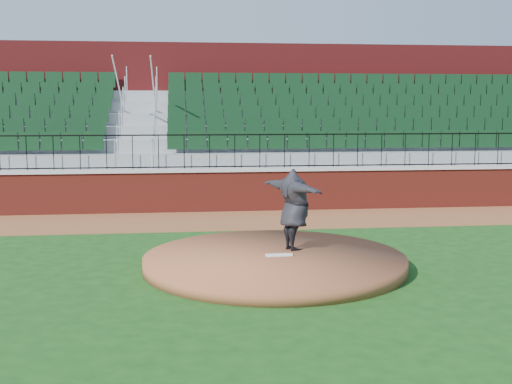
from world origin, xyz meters
TOP-DOWN VIEW (x-y plane):
  - ground at (0.00, 0.00)m, footprint 90.00×90.00m
  - warning_track at (0.00, 5.40)m, footprint 34.00×3.20m
  - field_wall at (0.00, 7.00)m, footprint 34.00×0.35m
  - wall_cap at (0.00, 7.00)m, footprint 34.00×0.45m
  - wall_railing at (0.00, 7.00)m, footprint 34.00×0.05m
  - seating_stands at (0.00, 9.72)m, footprint 34.00×5.10m
  - concourse_wall at (0.00, 12.52)m, footprint 34.00×0.50m
  - pitchers_mound at (0.19, -0.02)m, footprint 5.12×5.12m
  - pitching_rubber at (0.27, -0.09)m, footprint 0.52×0.15m
  - pitcher at (0.65, 0.42)m, footprint 1.30×2.09m

SIDE VIEW (x-z plane):
  - ground at x=0.00m, z-range 0.00..0.00m
  - warning_track at x=0.00m, z-range 0.00..0.01m
  - pitchers_mound at x=0.19m, z-range 0.00..0.25m
  - pitching_rubber at x=0.27m, z-range 0.25..0.28m
  - field_wall at x=0.00m, z-range 0.00..1.20m
  - pitcher at x=0.65m, z-range 0.25..1.91m
  - wall_cap at x=0.00m, z-range 1.20..1.30m
  - wall_railing at x=0.00m, z-range 1.30..2.30m
  - seating_stands at x=0.00m, z-range 0.00..4.60m
  - concourse_wall at x=0.00m, z-range 0.00..5.50m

